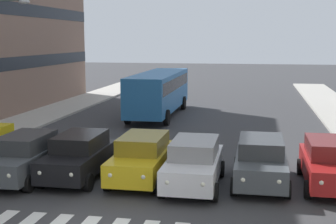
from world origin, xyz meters
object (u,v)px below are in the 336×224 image
(car_5, at_px, (25,156))
(car_4, at_px, (79,156))
(car_2, at_px, (194,163))
(bus_behind_traffic, at_px, (159,89))
(car_0, at_px, (330,163))
(car_3, at_px, (142,157))
(car_1, at_px, (261,161))

(car_5, bearing_deg, car_4, -165.90)
(car_2, relative_size, bus_behind_traffic, 0.42)
(car_0, distance_m, car_3, 6.92)
(car_5, bearing_deg, car_0, -174.33)
(car_0, distance_m, car_2, 4.94)
(car_1, bearing_deg, car_3, 3.68)
(bus_behind_traffic, bearing_deg, car_0, 122.63)
(car_3, bearing_deg, car_1, -176.32)
(car_4, bearing_deg, car_2, 176.76)
(car_0, height_order, car_5, same)
(car_2, xyz_separation_m, car_5, (6.52, 0.25, 0.00))
(car_2, height_order, car_5, same)
(car_0, relative_size, car_2, 1.00)
(car_1, xyz_separation_m, car_4, (6.89, 0.47, 0.00))
(car_2, bearing_deg, car_4, -3.24)
(car_2, distance_m, car_4, 4.51)
(car_0, bearing_deg, car_3, 3.64)
(car_0, height_order, bus_behind_traffic, bus_behind_traffic)
(car_5, xyz_separation_m, bus_behind_traffic, (-2.01, -15.76, 0.97))
(car_3, distance_m, bus_behind_traffic, 15.30)
(car_0, relative_size, car_5, 1.00)
(car_1, bearing_deg, bus_behind_traffic, -65.01)
(car_1, xyz_separation_m, car_5, (8.91, 0.98, 0.00))
(car_5, bearing_deg, car_2, -177.80)
(car_0, bearing_deg, bus_behind_traffic, -57.37)
(car_0, bearing_deg, car_4, 3.81)
(car_0, height_order, car_3, same)
(car_2, xyz_separation_m, bus_behind_traffic, (4.51, -15.51, 0.97))
(car_3, distance_m, car_5, 4.53)
(car_0, xyz_separation_m, car_1, (2.48, 0.15, 0.00))
(car_0, relative_size, car_1, 1.00)
(car_3, bearing_deg, car_4, 4.28)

